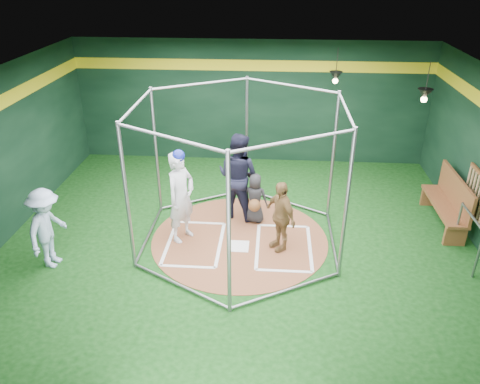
# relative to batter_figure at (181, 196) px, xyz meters

# --- Properties ---
(room_shell) EXTENTS (10.10, 9.10, 3.53)m
(room_shell) POSITION_rel_batter_figure_xyz_m (1.22, 0.05, 0.73)
(room_shell) COLOR #0B330C
(room_shell) RESTS_ON ground
(clay_disc) EXTENTS (3.80, 3.80, 0.01)m
(clay_disc) POSITION_rel_batter_figure_xyz_m (1.22, 0.04, -1.02)
(clay_disc) COLOR brown
(clay_disc) RESTS_ON ground
(home_plate) EXTENTS (0.43, 0.43, 0.01)m
(home_plate) POSITION_rel_batter_figure_xyz_m (1.22, -0.26, -1.01)
(home_plate) COLOR white
(home_plate) RESTS_ON clay_disc
(batter_box_left) EXTENTS (1.17, 1.77, 0.01)m
(batter_box_left) POSITION_rel_batter_figure_xyz_m (0.27, -0.21, -1.01)
(batter_box_left) COLOR white
(batter_box_left) RESTS_ON clay_disc
(batter_box_right) EXTENTS (1.17, 1.77, 0.01)m
(batter_box_right) POSITION_rel_batter_figure_xyz_m (2.17, -0.21, -1.01)
(batter_box_right) COLOR white
(batter_box_right) RESTS_ON clay_disc
(batting_cage) EXTENTS (4.05, 4.67, 3.00)m
(batting_cage) POSITION_rel_batter_figure_xyz_m (1.22, 0.04, 0.47)
(batting_cage) COLOR gray
(batting_cage) RESTS_ON ground
(bat_rack) EXTENTS (0.07, 1.25, 0.98)m
(bat_rack) POSITION_rel_batter_figure_xyz_m (6.15, 0.44, 0.02)
(bat_rack) COLOR brown
(bat_rack) RESTS_ON room_shell
(pendant_lamp_near) EXTENTS (0.34, 0.34, 0.90)m
(pendant_lamp_near) POSITION_rel_batter_figure_xyz_m (3.42, 3.64, 1.71)
(pendant_lamp_near) COLOR black
(pendant_lamp_near) RESTS_ON room_shell
(pendant_lamp_far) EXTENTS (0.34, 0.34, 0.90)m
(pendant_lamp_far) POSITION_rel_batter_figure_xyz_m (5.22, 2.04, 1.71)
(pendant_lamp_far) COLOR black
(pendant_lamp_far) RESTS_ON room_shell
(batter_figure) EXTENTS (0.77, 0.86, 2.05)m
(batter_figure) POSITION_rel_batter_figure_xyz_m (0.00, 0.00, 0.00)
(batter_figure) COLOR silver
(batter_figure) RESTS_ON clay_disc
(visitor_leopard) EXTENTS (0.82, 0.94, 1.52)m
(visitor_leopard) POSITION_rel_batter_figure_xyz_m (2.07, -0.23, -0.25)
(visitor_leopard) COLOR #A57D46
(visitor_leopard) RESTS_ON clay_disc
(catcher_figure) EXTENTS (0.63, 0.62, 1.17)m
(catcher_figure) POSITION_rel_batter_figure_xyz_m (1.51, 0.82, -0.43)
(catcher_figure) COLOR black
(catcher_figure) RESTS_ON clay_disc
(umpire) EXTENTS (1.21, 1.09, 2.03)m
(umpire) POSITION_rel_batter_figure_xyz_m (1.11, 1.08, 0.00)
(umpire) COLOR black
(umpire) RESTS_ON clay_disc
(bystander_blue) EXTENTS (0.74, 1.14, 1.65)m
(bystander_blue) POSITION_rel_batter_figure_xyz_m (-2.40, -1.14, -0.20)
(bystander_blue) COLOR #ACC3E4
(bystander_blue) RESTS_ON ground
(dugout_bench) EXTENTS (0.47, 2.01, 1.17)m
(dugout_bench) POSITION_rel_batter_figure_xyz_m (5.86, 1.05, -0.43)
(dugout_bench) COLOR brown
(dugout_bench) RESTS_ON ground
(steel_railing) EXTENTS (0.05, 1.18, 1.02)m
(steel_railing) POSITION_rel_batter_figure_xyz_m (5.77, -0.40, -0.35)
(steel_railing) COLOR slate
(steel_railing) RESTS_ON ground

